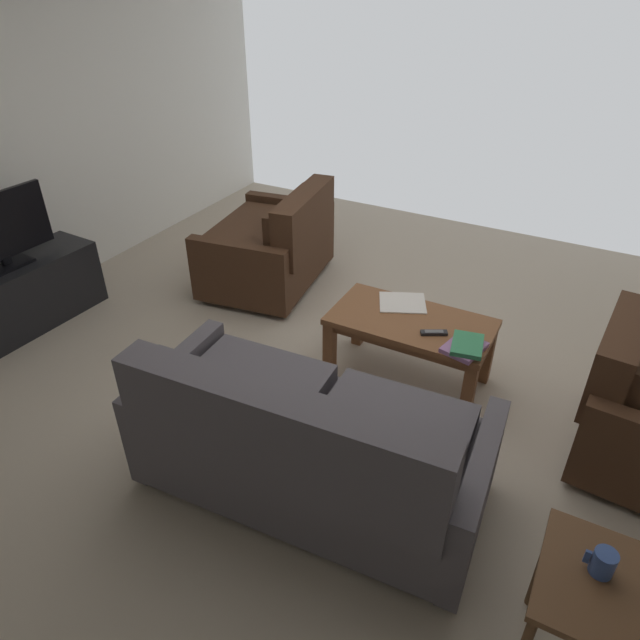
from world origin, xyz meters
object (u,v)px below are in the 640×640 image
sofa_main (306,444)px  book_stack (466,346)px  tv_remote (434,333)px  coffee_table (410,330)px  coffee_mug (603,563)px  tv_stand (18,297)px  loveseat_near (273,245)px  loose_magazine (402,303)px  end_table (606,604)px

sofa_main → book_stack: 1.12m
book_stack → tv_remote: book_stack is taller
sofa_main → coffee_table: 1.17m
coffee_mug → tv_stand: bearing=-8.9°
sofa_main → coffee_mug: size_ratio=17.35×
loveseat_near → loose_magazine: size_ratio=4.10×
coffee_table → loose_magazine: size_ratio=3.39×
tv_stand → coffee_mug: 4.03m
loose_magazine → tv_remote: bearing=-154.1°
sofa_main → tv_remote: sofa_main is taller
sofa_main → loveseat_near: size_ratio=1.46×
tv_stand → loose_magazine: (-2.64, -0.93, 0.21)m
sofa_main → loveseat_near: 2.30m
loveseat_near → tv_remote: bearing=154.5°
coffee_table → end_table: size_ratio=1.74×
loveseat_near → end_table: loveseat_near is taller
coffee_mug → book_stack: bearing=-56.4°
loveseat_near → loose_magazine: (-1.34, 0.53, 0.11)m
coffee_table → tv_stand: size_ratio=0.82×
coffee_mug → tv_remote: size_ratio=0.63×
tv_remote → sofa_main: bearing=75.6°
loveseat_near → coffee_mug: loveseat_near is taller
tv_remote → loose_magazine: bearing=-39.9°
end_table → coffee_table: bearing=-48.8°
loveseat_near → tv_stand: (1.30, 1.46, -0.10)m
coffee_table → tv_stand: bearing=15.5°
tv_stand → book_stack: bearing=-169.1°
loose_magazine → coffee_mug: bearing=-163.7°
book_stack → loose_magazine: size_ratio=0.94×
loveseat_near → coffee_mug: bearing=142.0°
tv_stand → book_stack: book_stack is taller
tv_remote → loose_magazine: (0.30, -0.25, -0.01)m
coffee_table → tv_stand: 2.87m
loveseat_near → book_stack: loveseat_near is taller
loveseat_near → tv_remote: loveseat_near is taller
coffee_table → coffee_mug: (-1.20, 1.39, 0.24)m
coffee_mug → loose_magazine: size_ratio=0.34×
coffee_table → loose_magazine: loose_magazine is taller
sofa_main → tv_stand: bearing=-8.5°
end_table → tv_stand: 4.08m
loveseat_near → coffee_table: loveseat_near is taller
loose_magazine → end_table: bearing=-163.3°
coffee_table → coffee_mug: 1.85m
loveseat_near → tv_stand: size_ratio=1.00×
coffee_table → book_stack: 0.43m
loveseat_near → end_table: size_ratio=2.11×
tv_stand → loose_magazine: bearing=-160.7°
sofa_main → tv_stand: size_ratio=1.45×
sofa_main → loose_magazine: bearing=-89.1°
coffee_mug → sofa_main: bearing=-9.8°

